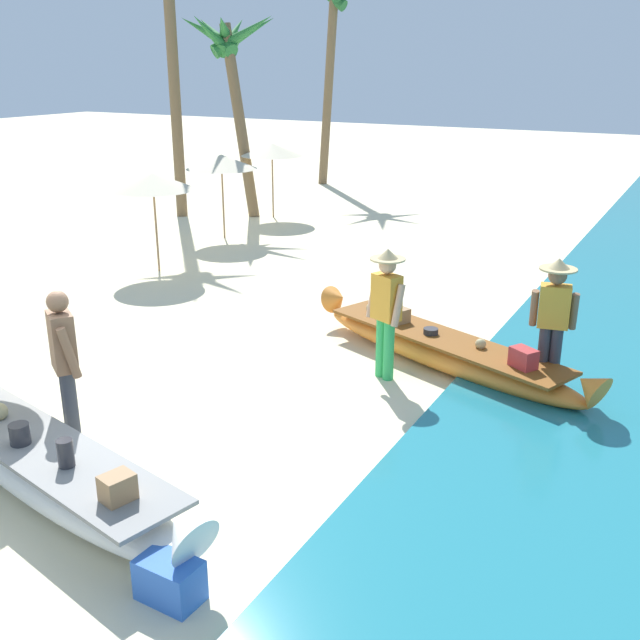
{
  "coord_description": "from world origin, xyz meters",
  "views": [
    {
      "loc": [
        5.75,
        -5.26,
        3.91
      ],
      "look_at": [
        1.66,
        2.29,
        0.9
      ],
      "focal_mm": 41.73,
      "sensor_mm": 36.0,
      "label": 1
    }
  ],
  "objects_px": {
    "person_vendor_hatted": "(386,305)",
    "palm_tree_mid_cluster": "(332,13)",
    "boat_orange_midground": "(443,350)",
    "person_vendor_assistant": "(553,316)",
    "person_tourist_customer": "(65,361)",
    "cooler_box": "(170,580)",
    "boat_white_foreground": "(45,466)",
    "palm_tree_leaning_seaward": "(230,53)"
  },
  "relations": [
    {
      "from": "palm_tree_leaning_seaward",
      "to": "cooler_box",
      "type": "height_order",
      "value": "palm_tree_leaning_seaward"
    },
    {
      "from": "boat_white_foreground",
      "to": "person_vendor_hatted",
      "type": "bearing_deg",
      "value": 66.85
    },
    {
      "from": "boat_orange_midground",
      "to": "person_vendor_assistant",
      "type": "bearing_deg",
      "value": -6.75
    },
    {
      "from": "palm_tree_leaning_seaward",
      "to": "person_vendor_hatted",
      "type": "bearing_deg",
      "value": -45.66
    },
    {
      "from": "boat_orange_midground",
      "to": "cooler_box",
      "type": "bearing_deg",
      "value": -93.01
    },
    {
      "from": "person_tourist_customer",
      "to": "cooler_box",
      "type": "xyz_separation_m",
      "value": [
        2.42,
        -1.38,
        -0.82
      ]
    },
    {
      "from": "person_vendor_hatted",
      "to": "palm_tree_mid_cluster",
      "type": "xyz_separation_m",
      "value": [
        -7.99,
        13.78,
        4.28
      ]
    },
    {
      "from": "person_vendor_hatted",
      "to": "palm_tree_mid_cluster",
      "type": "distance_m",
      "value": 16.49
    },
    {
      "from": "boat_orange_midground",
      "to": "person_vendor_assistant",
      "type": "relative_size",
      "value": 2.62
    },
    {
      "from": "palm_tree_mid_cluster",
      "to": "person_vendor_hatted",
      "type": "bearing_deg",
      "value": -59.9
    },
    {
      "from": "person_vendor_hatted",
      "to": "palm_tree_mid_cluster",
      "type": "height_order",
      "value": "palm_tree_mid_cluster"
    },
    {
      "from": "boat_white_foreground",
      "to": "boat_orange_midground",
      "type": "xyz_separation_m",
      "value": [
        2.27,
        4.74,
        -0.04
      ]
    },
    {
      "from": "boat_white_foreground",
      "to": "palm_tree_leaning_seaward",
      "type": "distance_m",
      "value": 14.15
    },
    {
      "from": "boat_orange_midground",
      "to": "person_vendor_assistant",
      "type": "height_order",
      "value": "person_vendor_assistant"
    },
    {
      "from": "boat_white_foreground",
      "to": "palm_tree_leaning_seaward",
      "type": "bearing_deg",
      "value": 117.03
    },
    {
      "from": "person_vendor_assistant",
      "to": "cooler_box",
      "type": "height_order",
      "value": "person_vendor_assistant"
    },
    {
      "from": "palm_tree_leaning_seaward",
      "to": "palm_tree_mid_cluster",
      "type": "bearing_deg",
      "value": 90.7
    },
    {
      "from": "person_vendor_assistant",
      "to": "palm_tree_leaning_seaward",
      "type": "relative_size",
      "value": 0.34
    },
    {
      "from": "person_vendor_hatted",
      "to": "person_tourist_customer",
      "type": "xyz_separation_m",
      "value": [
        -2.16,
        -3.27,
        -0.0
      ]
    },
    {
      "from": "boat_white_foreground",
      "to": "boat_orange_midground",
      "type": "distance_m",
      "value": 5.26
    },
    {
      "from": "person_tourist_customer",
      "to": "palm_tree_mid_cluster",
      "type": "bearing_deg",
      "value": 108.88
    },
    {
      "from": "person_vendor_hatted",
      "to": "palm_tree_leaning_seaward",
      "type": "relative_size",
      "value": 0.34
    },
    {
      "from": "boat_white_foreground",
      "to": "cooler_box",
      "type": "height_order",
      "value": "boat_white_foreground"
    },
    {
      "from": "boat_white_foreground",
      "to": "person_tourist_customer",
      "type": "distance_m",
      "value": 1.13
    },
    {
      "from": "palm_tree_leaning_seaward",
      "to": "boat_white_foreground",
      "type": "bearing_deg",
      "value": -62.97
    },
    {
      "from": "person_tourist_customer",
      "to": "cooler_box",
      "type": "distance_m",
      "value": 2.91
    },
    {
      "from": "person_tourist_customer",
      "to": "palm_tree_mid_cluster",
      "type": "distance_m",
      "value": 18.52
    },
    {
      "from": "palm_tree_mid_cluster",
      "to": "cooler_box",
      "type": "height_order",
      "value": "palm_tree_mid_cluster"
    },
    {
      "from": "cooler_box",
      "to": "boat_orange_midground",
      "type": "bearing_deg",
      "value": 89.62
    },
    {
      "from": "person_vendor_assistant",
      "to": "cooler_box",
      "type": "xyz_separation_m",
      "value": [
        -1.68,
        -5.19,
        -0.83
      ]
    },
    {
      "from": "person_tourist_customer",
      "to": "cooler_box",
      "type": "height_order",
      "value": "person_tourist_customer"
    },
    {
      "from": "palm_tree_mid_cluster",
      "to": "boat_orange_midground",
      "type": "bearing_deg",
      "value": -56.87
    },
    {
      "from": "boat_orange_midground",
      "to": "palm_tree_leaning_seaward",
      "type": "distance_m",
      "value": 11.88
    },
    {
      "from": "boat_orange_midground",
      "to": "palm_tree_mid_cluster",
      "type": "height_order",
      "value": "palm_tree_mid_cluster"
    },
    {
      "from": "person_vendor_hatted",
      "to": "boat_white_foreground",
      "type": "bearing_deg",
      "value": -113.15
    },
    {
      "from": "person_tourist_customer",
      "to": "person_vendor_assistant",
      "type": "bearing_deg",
      "value": 42.81
    },
    {
      "from": "boat_white_foreground",
      "to": "cooler_box",
      "type": "distance_m",
      "value": 2.09
    },
    {
      "from": "boat_white_foreground",
      "to": "palm_tree_mid_cluster",
      "type": "relative_size",
      "value": 0.7
    },
    {
      "from": "boat_white_foreground",
      "to": "palm_tree_leaning_seaward",
      "type": "height_order",
      "value": "palm_tree_leaning_seaward"
    },
    {
      "from": "boat_white_foreground",
      "to": "person_tourist_customer",
      "type": "bearing_deg",
      "value": 119.42
    },
    {
      "from": "person_vendor_assistant",
      "to": "person_vendor_hatted",
      "type": "bearing_deg",
      "value": -164.63
    },
    {
      "from": "person_vendor_hatted",
      "to": "palm_tree_leaning_seaward",
      "type": "distance_m",
      "value": 11.74
    }
  ]
}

